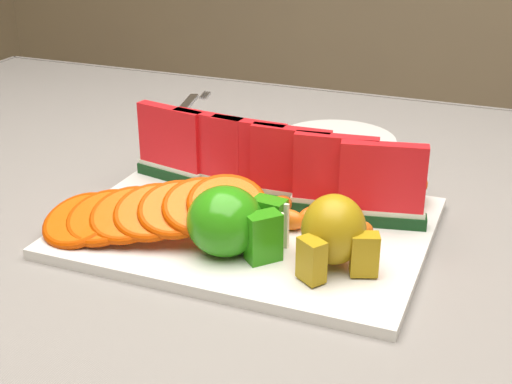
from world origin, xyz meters
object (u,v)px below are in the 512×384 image
apple_cluster (232,223)px  fork (185,107)px  platter (250,227)px  side_plate (337,141)px  pear_cluster (334,233)px

apple_cluster → fork: apple_cluster is taller
platter → side_plate: bearing=87.5°
apple_cluster → side_plate: bearing=89.1°
pear_cluster → side_plate: bearing=105.2°
apple_cluster → fork: bearing=122.2°
platter → apple_cluster: size_ratio=3.39×
platter → pear_cluster: 0.14m
apple_cluster → pear_cluster: 0.11m
apple_cluster → fork: (-0.29, 0.46, -0.04)m
side_plate → fork: side_plate is taller
fork → platter: bearing=-54.2°
side_plate → platter: bearing=-92.5°
platter → side_plate: platter is taller
platter → pear_cluster: bearing=-27.7°
pear_cluster → side_plate: (-0.10, 0.38, -0.05)m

